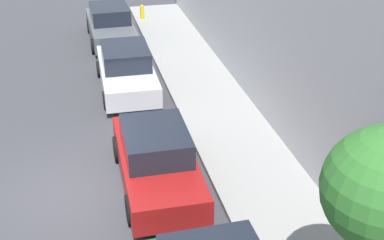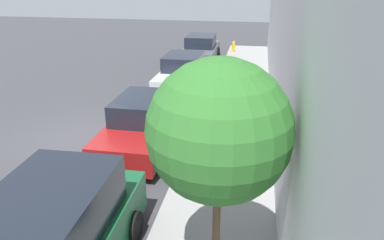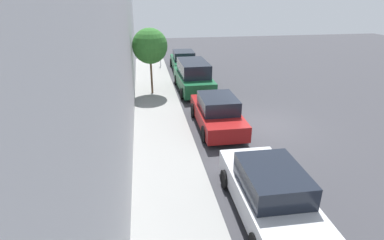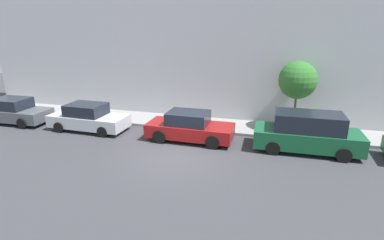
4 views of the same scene
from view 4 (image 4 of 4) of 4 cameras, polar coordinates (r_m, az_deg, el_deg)
ground_plane at (r=14.06m, az=-3.26°, el=-6.86°), size 60.00×60.00×0.00m
sidewalk at (r=18.28m, az=1.56°, el=-0.73°), size 2.51×32.00×0.15m
building_facade at (r=19.57m, az=3.38°, el=15.79°), size 2.00×32.00×10.44m
parked_minivan_second at (r=15.28m, az=21.08°, el=-2.30°), size 2.02×4.94×1.90m
parked_sedan_third at (r=15.68m, az=-0.47°, el=-1.36°), size 1.92×4.52×1.54m
parked_sedan_fourth at (r=18.25m, az=-19.15°, el=0.39°), size 1.92×4.53×1.54m
parked_sedan_fifth at (r=21.65m, az=-30.88°, el=1.44°), size 1.92×4.53×1.54m
street_tree at (r=17.31m, az=19.51°, el=7.17°), size 2.05×2.05×3.87m
fire_hydrant at (r=24.61m, az=-31.87°, el=2.39°), size 0.20×0.20×0.69m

